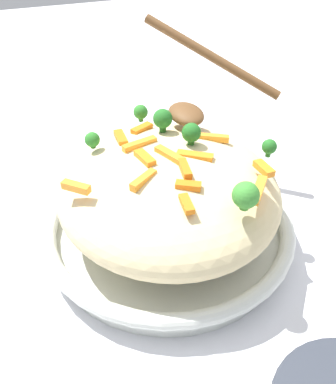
% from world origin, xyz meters
% --- Properties ---
extents(ground_plane, '(2.40, 2.40, 0.00)m').
position_xyz_m(ground_plane, '(0.00, 0.00, 0.00)').
color(ground_plane, silver).
extents(serving_bowl, '(0.30, 0.30, 0.04)m').
position_xyz_m(serving_bowl, '(0.00, 0.00, 0.02)').
color(serving_bowl, silver).
rests_on(serving_bowl, ground_plane).
extents(pasta_mound, '(0.26, 0.25, 0.09)m').
position_xyz_m(pasta_mound, '(0.00, 0.00, 0.08)').
color(pasta_mound, beige).
rests_on(pasta_mound, serving_bowl).
extents(carrot_piece_0, '(0.03, 0.01, 0.01)m').
position_xyz_m(carrot_piece_0, '(0.06, 0.04, 0.12)').
color(carrot_piece_0, orange).
rests_on(carrot_piece_0, pasta_mound).
extents(carrot_piece_1, '(0.03, 0.03, 0.01)m').
position_xyz_m(carrot_piece_1, '(-0.03, 0.04, 0.12)').
color(carrot_piece_1, orange).
rests_on(carrot_piece_1, pasta_mound).
extents(carrot_piece_2, '(0.03, 0.03, 0.01)m').
position_xyz_m(carrot_piece_2, '(-0.02, 0.10, 0.12)').
color(carrot_piece_2, orange).
rests_on(carrot_piece_2, pasta_mound).
extents(carrot_piece_3, '(0.04, 0.02, 0.01)m').
position_xyz_m(carrot_piece_3, '(-0.01, -0.00, 0.13)').
color(carrot_piece_3, orange).
rests_on(carrot_piece_3, pasta_mound).
extents(carrot_piece_4, '(0.03, 0.04, 0.01)m').
position_xyz_m(carrot_piece_4, '(-0.01, -0.03, 0.12)').
color(carrot_piece_4, orange).
rests_on(carrot_piece_4, pasta_mound).
extents(carrot_piece_5, '(0.03, 0.01, 0.01)m').
position_xyz_m(carrot_piece_5, '(-0.03, -0.01, 0.13)').
color(carrot_piece_5, orange).
rests_on(carrot_piece_5, pasta_mound).
extents(carrot_piece_6, '(0.02, 0.03, 0.01)m').
position_xyz_m(carrot_piece_6, '(-0.06, -0.00, 0.12)').
color(carrot_piece_6, orange).
rests_on(carrot_piece_6, pasta_mound).
extents(carrot_piece_7, '(0.03, 0.01, 0.01)m').
position_xyz_m(carrot_piece_7, '(-0.05, -0.08, 0.12)').
color(carrot_piece_7, orange).
rests_on(carrot_piece_7, pasta_mound).
extents(carrot_piece_8, '(0.03, 0.02, 0.01)m').
position_xyz_m(carrot_piece_8, '(-0.00, 0.03, 0.13)').
color(carrot_piece_8, orange).
rests_on(carrot_piece_8, pasta_mound).
extents(carrot_piece_9, '(0.04, 0.03, 0.01)m').
position_xyz_m(carrot_piece_9, '(-0.08, -0.06, 0.12)').
color(carrot_piece_9, orange).
rests_on(carrot_piece_9, pasta_mound).
extents(carrot_piece_10, '(0.02, 0.04, 0.01)m').
position_xyz_m(carrot_piece_10, '(0.03, 0.02, 0.12)').
color(carrot_piece_10, orange).
rests_on(carrot_piece_10, pasta_mound).
extents(carrot_piece_11, '(0.03, 0.01, 0.01)m').
position_xyz_m(carrot_piece_11, '(-0.08, 0.01, 0.12)').
color(carrot_piece_11, orange).
rests_on(carrot_piece_11, pasta_mound).
extents(carrot_piece_12, '(0.02, 0.03, 0.01)m').
position_xyz_m(carrot_piece_12, '(0.07, 0.01, 0.12)').
color(carrot_piece_12, orange).
rests_on(carrot_piece_12, pasta_mound).
extents(carrot_piece_13, '(0.03, 0.04, 0.01)m').
position_xyz_m(carrot_piece_13, '(0.02, -0.06, 0.12)').
color(carrot_piece_13, orange).
rests_on(carrot_piece_13, pasta_mound).
extents(broccoli_floret_0, '(0.02, 0.02, 0.02)m').
position_xyz_m(broccoli_floret_0, '(0.10, 0.00, 0.13)').
color(broccoli_floret_0, '#296820').
rests_on(broccoli_floret_0, pasta_mound).
extents(broccoli_floret_1, '(0.02, 0.02, 0.03)m').
position_xyz_m(broccoli_floret_1, '(0.01, -0.03, 0.14)').
color(broccoli_floret_1, '#205B1C').
rests_on(broccoli_floret_1, pasta_mound).
extents(broccoli_floret_2, '(0.02, 0.02, 0.02)m').
position_xyz_m(broccoli_floret_2, '(0.05, 0.07, 0.13)').
color(broccoli_floret_2, '#296820').
rests_on(broccoli_floret_2, pasta_mound).
extents(broccoli_floret_3, '(0.03, 0.03, 0.03)m').
position_xyz_m(broccoli_floret_3, '(-0.10, -0.04, 0.13)').
color(broccoli_floret_3, '#377928').
rests_on(broccoli_floret_3, pasta_mound).
extents(broccoli_floret_4, '(0.02, 0.02, 0.02)m').
position_xyz_m(broccoli_floret_4, '(-0.03, -0.10, 0.13)').
color(broccoli_floret_4, '#205B1C').
rests_on(broccoli_floret_4, pasta_mound).
extents(broccoli_floret_5, '(0.02, 0.02, 0.03)m').
position_xyz_m(broccoli_floret_5, '(0.05, -0.01, 0.14)').
color(broccoli_floret_5, '#205B1C').
rests_on(broccoli_floret_5, pasta_mound).
extents(serving_spoon, '(0.16, 0.16, 0.09)m').
position_xyz_m(serving_spoon, '(0.09, -0.07, 0.15)').
color(serving_spoon, brown).
rests_on(serving_spoon, pasta_mound).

